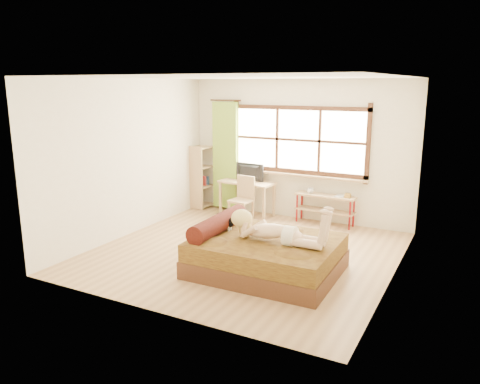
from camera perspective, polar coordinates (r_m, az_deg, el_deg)
The scene contains 18 objects.
floor at distance 7.47m, azimuth 0.59°, elevation -7.36°, with size 4.50×4.50×0.00m, color #9E754C.
ceiling at distance 7.00m, azimuth 0.64°, elevation 13.84°, with size 4.50×4.50×0.00m, color white.
wall_back at distance 9.15m, azimuth 7.09°, elevation 5.07°, with size 4.50×4.50×0.00m, color silver.
wall_front at distance 5.25m, azimuth -10.67°, elevation -0.99°, with size 4.50×4.50×0.00m, color silver.
wall_left at distance 8.37m, azimuth -13.27°, elevation 4.08°, with size 4.50×4.50×0.00m, color silver.
wall_right at distance 6.42m, azimuth 18.78°, elevation 1.09°, with size 4.50×4.50×0.00m, color silver.
window at distance 9.10m, azimuth 7.05°, elevation 6.04°, with size 2.80×0.16×1.46m.
curtain at distance 9.72m, azimuth -1.79°, elevation 4.44°, with size 0.55×0.10×2.20m, color olive.
bed at distance 6.66m, azimuth 2.85°, elevation -7.51°, with size 2.00×1.61×0.75m.
woman at distance 6.37m, azimuth 4.34°, elevation -3.54°, with size 1.38×0.39×0.59m, color #D2A987, non-canonical shape.
kitten at distance 6.93m, azimuth -1.81°, elevation -3.69°, with size 0.30×0.12×0.24m, color black, non-canonical shape.
desk at distance 9.39m, azimuth 0.86°, elevation 0.74°, with size 1.15×0.60×0.69m.
monitor at distance 9.38m, azimuth 1.00°, elevation 2.41°, with size 0.62×0.08×0.36m, color black.
chair at distance 9.04m, azimuth 0.39°, elevation -0.50°, with size 0.42×0.42×0.87m.
pipe_shelf at distance 8.95m, azimuth 10.40°, elevation -1.30°, with size 1.15×0.35×0.65m.
cup at distance 9.00m, azimuth 8.56°, elevation 0.16°, with size 0.12×0.12×0.10m, color gray.
book at distance 8.86m, azimuth 11.60°, elevation -0.43°, with size 0.16×0.22×0.02m, color gray.
bookshelf at distance 10.04m, azimuth -4.49°, elevation 1.96°, with size 0.36×0.60×1.34m.
Camera 1 is at (3.19, -6.23, 2.61)m, focal length 35.00 mm.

